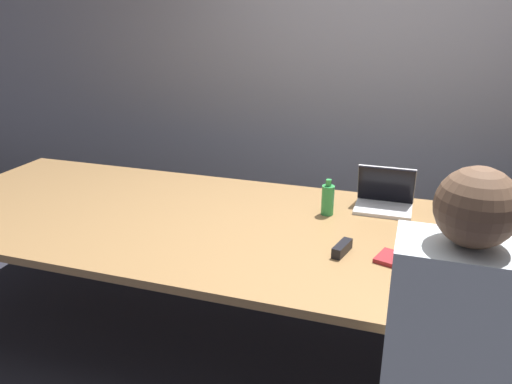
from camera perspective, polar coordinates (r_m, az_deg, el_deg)
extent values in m
plane|color=#2D2D38|center=(2.90, 8.45, -18.10)|extent=(24.00, 24.00, 0.00)
cube|color=#9999A3|center=(3.98, 14.02, 14.08)|extent=(12.00, 0.06, 2.80)
cube|color=#9E7547|center=(2.53, 9.26, -5.50)|extent=(4.73, 1.36, 0.04)
cylinder|color=#4C4C51|center=(4.00, -22.28, -2.56)|extent=(0.08, 0.08, 0.68)
cube|color=#333338|center=(2.13, 22.43, -11.25)|extent=(0.31, 0.25, 0.02)
cube|color=#333338|center=(1.96, 23.15, -9.67)|extent=(0.32, 0.04, 0.26)
cube|color=#0F1933|center=(1.97, 23.13, -9.55)|extent=(0.31, 0.04, 0.25)
cube|color=silver|center=(1.70, 21.54, -16.64)|extent=(0.40, 0.24, 0.72)
sphere|color=brown|center=(1.48, 23.90, -1.60)|extent=(0.23, 0.23, 0.23)
cube|color=silver|center=(2.88, 14.30, -1.91)|extent=(0.31, 0.22, 0.02)
cube|color=silver|center=(2.93, 14.65, 0.90)|extent=(0.32, 0.07, 0.22)
cube|color=black|center=(2.92, 14.63, 0.78)|extent=(0.31, 0.07, 0.22)
cylinder|color=green|center=(2.75, 8.20, -0.93)|extent=(0.07, 0.07, 0.17)
cylinder|color=green|center=(2.72, 8.30, 1.05)|extent=(0.03, 0.03, 0.04)
cube|color=black|center=(2.35, 9.81, -6.36)|extent=(0.08, 0.16, 0.05)
cube|color=maroon|center=(2.33, 16.29, -7.60)|extent=(0.25, 0.20, 0.02)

